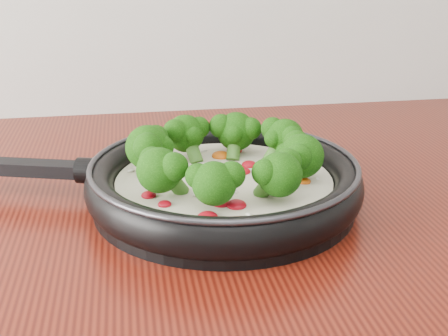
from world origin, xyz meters
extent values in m
cylinder|color=black|center=(-0.11, 1.03, 0.91)|extent=(0.41, 0.41, 0.01)
torus|color=black|center=(-0.11, 1.03, 0.93)|extent=(0.44, 0.44, 0.04)
torus|color=#2D2D33|center=(-0.11, 1.03, 0.96)|extent=(0.42, 0.42, 0.01)
cube|color=black|center=(-0.36, 1.11, 0.94)|extent=(0.20, 0.09, 0.02)
cylinder|color=black|center=(-0.28, 1.08, 0.94)|extent=(0.04, 0.04, 0.03)
cylinder|color=beige|center=(-0.11, 1.03, 0.92)|extent=(0.34, 0.34, 0.02)
ellipsoid|color=#9E0714|center=(-0.07, 1.13, 0.94)|extent=(0.03, 0.03, 0.01)
ellipsoid|color=#9E0714|center=(-0.17, 1.06, 0.94)|extent=(0.02, 0.02, 0.01)
ellipsoid|color=#D6570D|center=(-0.09, 1.07, 0.94)|extent=(0.02, 0.02, 0.01)
ellipsoid|color=#9E0714|center=(-0.12, 0.95, 0.94)|extent=(0.03, 0.03, 0.01)
ellipsoid|color=#9E0714|center=(-0.11, 0.99, 0.94)|extent=(0.03, 0.03, 0.01)
ellipsoid|color=#D6570D|center=(-0.12, 1.05, 0.94)|extent=(0.02, 0.02, 0.01)
ellipsoid|color=#9E0714|center=(-0.08, 1.05, 0.94)|extent=(0.03, 0.03, 0.01)
ellipsoid|color=#9E0714|center=(-0.19, 0.96, 0.94)|extent=(0.02, 0.02, 0.01)
ellipsoid|color=#D6570D|center=(-0.06, 1.03, 0.94)|extent=(0.03, 0.03, 0.01)
ellipsoid|color=#9E0714|center=(-0.16, 1.11, 0.94)|extent=(0.03, 0.03, 0.01)
ellipsoid|color=#9E0714|center=(-0.07, 1.07, 0.94)|extent=(0.02, 0.02, 0.01)
ellipsoid|color=#D6570D|center=(-0.01, 1.00, 0.94)|extent=(0.02, 0.02, 0.01)
ellipsoid|color=#9E0714|center=(-0.02, 1.09, 0.94)|extent=(0.03, 0.03, 0.01)
ellipsoid|color=#9E0714|center=(-0.20, 0.99, 0.94)|extent=(0.02, 0.02, 0.01)
ellipsoid|color=#D6570D|center=(-0.10, 1.04, 0.94)|extent=(0.02, 0.02, 0.01)
ellipsoid|color=#9E0714|center=(-0.14, 0.92, 0.94)|extent=(0.03, 0.03, 0.01)
ellipsoid|color=#9E0714|center=(-0.11, 0.95, 0.94)|extent=(0.03, 0.03, 0.01)
ellipsoid|color=#D6570D|center=(-0.10, 1.11, 0.94)|extent=(0.03, 0.03, 0.01)
ellipsoid|color=white|center=(-0.12, 1.13, 0.94)|extent=(0.01, 0.01, 0.00)
ellipsoid|color=white|center=(-0.05, 1.02, 0.94)|extent=(0.01, 0.01, 0.00)
ellipsoid|color=white|center=(-0.18, 1.06, 0.94)|extent=(0.01, 0.01, 0.00)
ellipsoid|color=white|center=(-0.10, 1.03, 0.94)|extent=(0.01, 0.01, 0.00)
ellipsoid|color=white|center=(-0.11, 1.01, 0.94)|extent=(0.01, 0.01, 0.00)
ellipsoid|color=white|center=(-0.12, 1.05, 0.94)|extent=(0.01, 0.01, 0.00)
ellipsoid|color=white|center=(-0.13, 1.09, 0.94)|extent=(0.01, 0.01, 0.00)
ellipsoid|color=white|center=(-0.10, 0.98, 0.94)|extent=(0.01, 0.01, 0.00)
ellipsoid|color=white|center=(-0.14, 1.02, 0.94)|extent=(0.01, 0.01, 0.00)
ellipsoid|color=white|center=(-0.22, 1.07, 0.94)|extent=(0.01, 0.01, 0.00)
ellipsoid|color=white|center=(-0.09, 1.11, 0.94)|extent=(0.01, 0.01, 0.00)
ellipsoid|color=white|center=(0.01, 1.01, 0.94)|extent=(0.01, 0.01, 0.00)
ellipsoid|color=white|center=(-0.09, 1.04, 0.94)|extent=(0.01, 0.01, 0.00)
ellipsoid|color=white|center=(-0.08, 1.02, 0.94)|extent=(0.01, 0.01, 0.00)
ellipsoid|color=white|center=(-0.13, 0.95, 0.94)|extent=(0.01, 0.01, 0.00)
ellipsoid|color=white|center=(-0.14, 1.00, 0.94)|extent=(0.01, 0.01, 0.00)
ellipsoid|color=white|center=(-0.15, 0.98, 0.94)|extent=(0.01, 0.01, 0.00)
ellipsoid|color=white|center=(-0.10, 0.92, 0.94)|extent=(0.01, 0.01, 0.00)
ellipsoid|color=white|center=(-0.12, 1.04, 0.94)|extent=(0.01, 0.01, 0.00)
ellipsoid|color=white|center=(-0.10, 0.98, 0.94)|extent=(0.01, 0.01, 0.00)
ellipsoid|color=white|center=(-0.19, 1.03, 0.94)|extent=(0.01, 0.01, 0.00)
ellipsoid|color=white|center=(-0.01, 1.11, 0.94)|extent=(0.01, 0.01, 0.00)
ellipsoid|color=white|center=(-0.07, 1.03, 0.94)|extent=(0.01, 0.01, 0.00)
ellipsoid|color=white|center=(-0.13, 1.02, 0.94)|extent=(0.01, 0.01, 0.00)
ellipsoid|color=white|center=(-0.17, 1.03, 0.94)|extent=(0.01, 0.01, 0.00)
ellipsoid|color=white|center=(-0.08, 1.04, 0.94)|extent=(0.01, 0.01, 0.00)
cylinder|color=#467E29|center=(-0.03, 1.01, 0.95)|extent=(0.04, 0.03, 0.04)
sphere|color=black|center=(-0.01, 1.01, 0.97)|extent=(0.07, 0.07, 0.06)
sphere|color=black|center=(-0.01, 1.03, 0.98)|extent=(0.04, 0.04, 0.03)
sphere|color=black|center=(-0.02, 0.99, 0.98)|extent=(0.04, 0.04, 0.03)
sphere|color=black|center=(-0.03, 1.01, 0.97)|extent=(0.03, 0.03, 0.03)
cylinder|color=#467E29|center=(-0.03, 1.06, 0.95)|extent=(0.04, 0.03, 0.04)
sphere|color=black|center=(-0.02, 1.07, 0.97)|extent=(0.06, 0.06, 0.05)
sphere|color=black|center=(-0.03, 1.09, 0.98)|extent=(0.04, 0.04, 0.03)
sphere|color=black|center=(-0.01, 1.05, 0.98)|extent=(0.04, 0.04, 0.03)
sphere|color=black|center=(-0.03, 1.06, 0.97)|extent=(0.03, 0.03, 0.03)
cylinder|color=#467E29|center=(-0.08, 1.10, 0.95)|extent=(0.03, 0.04, 0.04)
sphere|color=black|center=(-0.07, 1.12, 0.97)|extent=(0.07, 0.07, 0.05)
sphere|color=black|center=(-0.09, 1.12, 0.98)|extent=(0.04, 0.04, 0.03)
sphere|color=black|center=(-0.06, 1.11, 0.98)|extent=(0.04, 0.04, 0.03)
sphere|color=black|center=(-0.08, 1.10, 0.97)|extent=(0.03, 0.03, 0.03)
cylinder|color=#467E29|center=(-0.14, 1.10, 0.95)|extent=(0.03, 0.04, 0.04)
sphere|color=black|center=(-0.14, 1.12, 0.97)|extent=(0.06, 0.06, 0.05)
sphere|color=black|center=(-0.16, 1.11, 0.98)|extent=(0.04, 0.04, 0.03)
sphere|color=black|center=(-0.13, 1.12, 0.98)|extent=(0.04, 0.04, 0.03)
sphere|color=black|center=(-0.14, 1.10, 0.97)|extent=(0.03, 0.03, 0.03)
cylinder|color=#467E29|center=(-0.18, 1.06, 0.95)|extent=(0.04, 0.03, 0.04)
sphere|color=black|center=(-0.20, 1.06, 0.97)|extent=(0.07, 0.07, 0.06)
sphere|color=black|center=(-0.20, 1.04, 0.98)|extent=(0.04, 0.04, 0.04)
sphere|color=black|center=(-0.19, 1.08, 0.98)|extent=(0.04, 0.04, 0.03)
sphere|color=black|center=(-0.18, 1.06, 0.97)|extent=(0.04, 0.04, 0.03)
cylinder|color=#467E29|center=(-0.17, 0.99, 0.95)|extent=(0.04, 0.04, 0.04)
sphere|color=black|center=(-0.19, 0.98, 0.97)|extent=(0.07, 0.07, 0.05)
sphere|color=black|center=(-0.17, 0.97, 0.98)|extent=(0.04, 0.04, 0.03)
sphere|color=black|center=(-0.20, 1.00, 0.98)|extent=(0.04, 0.04, 0.03)
sphere|color=black|center=(-0.17, 0.99, 0.97)|extent=(0.03, 0.03, 0.03)
cylinder|color=#467E29|center=(-0.13, 0.96, 0.95)|extent=(0.03, 0.04, 0.04)
sphere|color=black|center=(-0.13, 0.94, 0.97)|extent=(0.06, 0.06, 0.05)
sphere|color=black|center=(-0.11, 0.94, 0.98)|extent=(0.04, 0.04, 0.03)
sphere|color=black|center=(-0.15, 0.95, 0.97)|extent=(0.04, 0.04, 0.03)
sphere|color=black|center=(-0.13, 0.96, 0.97)|extent=(0.03, 0.03, 0.02)
cylinder|color=#467E29|center=(-0.07, 0.96, 0.95)|extent=(0.03, 0.04, 0.04)
sphere|color=black|center=(-0.06, 0.95, 0.97)|extent=(0.06, 0.06, 0.05)
sphere|color=black|center=(-0.04, 0.96, 0.98)|extent=(0.04, 0.04, 0.03)
sphere|color=black|center=(-0.08, 0.94, 0.98)|extent=(0.04, 0.04, 0.03)
sphere|color=black|center=(-0.07, 0.96, 0.97)|extent=(0.03, 0.03, 0.03)
camera|label=1|loc=(-0.22, 0.36, 1.21)|focal=46.76mm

